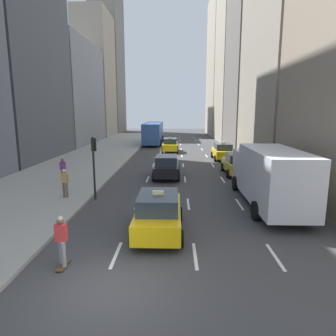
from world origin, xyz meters
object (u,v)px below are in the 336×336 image
city_bus (153,132)px  taxi_second (223,151)px  taxi_third (159,213)px  box_truck (268,175)px  taxi_lead (170,145)px  pedestrian_mid_block (65,182)px  taxi_fourth (237,164)px  traffic_light_pole (94,158)px  skateboarder (61,239)px  pedestrian_far_walking (63,169)px  sedan_black_near (167,166)px

city_bus → taxi_second: bearing=-61.5°
taxi_third → box_truck: bearing=34.1°
taxi_lead → box_truck: (5.60, -21.53, 0.83)m
taxi_third → pedestrian_mid_block: taxi_third is taller
taxi_lead → taxi_fourth: size_ratio=1.00×
box_truck → pedestrian_mid_block: bearing=175.8°
taxi_third → taxi_fourth: bearing=64.8°
taxi_second → traffic_light_pole: bearing=-123.3°
box_truck → taxi_third: bearing=-145.9°
skateboarder → taxi_lead: bearing=84.0°
taxi_fourth → pedestrian_mid_block: 13.38m
pedestrian_far_walking → taxi_second: bearing=40.8°
taxi_third → traffic_light_pole: traffic_light_pole is taller
city_bus → traffic_light_pole: (-1.14, -30.02, 0.62)m
taxi_second → box_truck: size_ratio=0.52×
taxi_lead → sedan_black_near: bearing=-90.0°
taxi_fourth → pedestrian_far_walking: taxi_fourth is taller
sedan_black_near → pedestrian_mid_block: (-5.62, -6.13, 0.20)m
sedan_black_near → pedestrian_far_walking: bearing=-161.9°
taxi_lead → taxi_second: bearing=-46.5°
pedestrian_mid_block → traffic_light_pole: bearing=8.4°
city_bus → skateboarder: (-0.16, -37.75, -0.82)m
taxi_lead → taxi_third: same height
taxi_second → city_bus: city_bus is taller
skateboarder → traffic_light_pole: size_ratio=0.48×
sedan_black_near → taxi_fourth: bearing=11.7°
taxi_third → taxi_fourth: size_ratio=1.00×
taxi_lead → taxi_fourth: (5.60, -13.41, 0.00)m
taxi_third → box_truck: (5.60, 3.79, 0.83)m
taxi_second → box_truck: box_truck is taller
traffic_light_pole → pedestrian_far_walking: bearing=132.0°
taxi_third → city_bus: bearing=94.6°
taxi_second → taxi_fourth: size_ratio=1.00×
taxi_second → traffic_light_pole: 17.47m
taxi_lead → city_bus: bearing=106.4°
taxi_lead → skateboarder: bearing=-96.0°
box_truck → pedestrian_mid_block: box_truck is taller
taxi_second → taxi_fourth: bearing=-90.0°
box_truck → skateboarder: bearing=-142.2°
skateboarder → taxi_second: bearing=69.0°
taxi_second → box_truck: (0.00, -15.63, 0.83)m
city_bus → pedestrian_far_walking: 26.84m
taxi_second → sedan_black_near: bearing=-122.8°
pedestrian_far_walking → pedestrian_mid_block: bearing=-68.1°
taxi_fourth → pedestrian_far_walking: bearing=-164.6°
pedestrian_far_walking → sedan_black_near: bearing=18.1°
taxi_fourth → skateboarder: (-8.57, -14.77, 0.08)m
box_truck → pedestrian_far_walking: size_ratio=5.09×
taxi_second → traffic_light_pole: traffic_light_pole is taller
taxi_third → taxi_lead: bearing=90.0°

